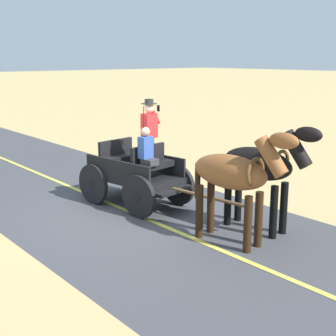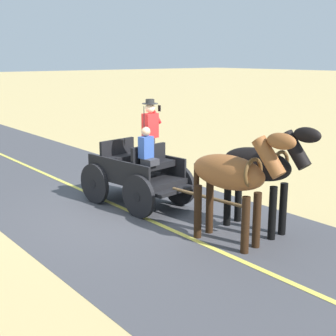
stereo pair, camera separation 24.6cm
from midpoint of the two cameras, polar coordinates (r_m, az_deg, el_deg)
name	(u,v)px [view 1 (the left image)]	position (r m, az deg, el deg)	size (l,w,h in m)	color
ground_plane	(130,212)	(10.82, -5.24, -5.32)	(200.00, 200.00, 0.00)	tan
road_surface	(130,212)	(10.82, -5.24, -5.30)	(5.48, 160.00, 0.01)	#424247
road_centre_stripe	(130,212)	(10.82, -5.24, -5.27)	(0.12, 160.00, 0.00)	#DBCC4C
horse_drawn_carriage	(138,171)	(11.13, -4.28, -0.40)	(1.72, 4.51, 2.50)	black
horse_near_side	(262,167)	(9.48, 10.44, 0.16)	(0.71, 2.14, 2.21)	black
horse_off_side	(235,175)	(8.73, 7.20, -0.86)	(0.78, 2.15, 2.21)	brown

